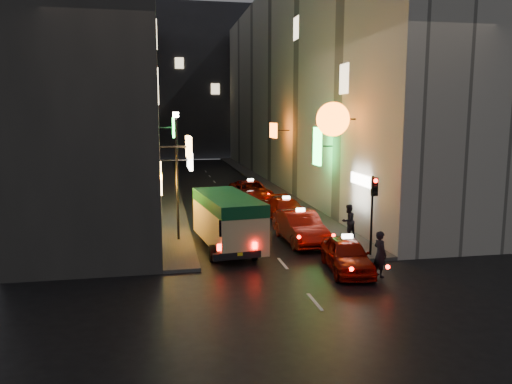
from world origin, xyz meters
TOP-DOWN VIEW (x-y plane):
  - ground at (0.00, 0.00)m, footprint 120.00×120.00m
  - building_left at (-8.00, 33.99)m, footprint 7.70×52.00m
  - building_right at (8.00, 33.99)m, footprint 8.09×52.00m
  - building_far at (0.00, 66.00)m, footprint 30.00×10.00m
  - sidewalk_left at (-4.25, 34.00)m, footprint 1.50×52.00m
  - sidewalk_right at (4.25, 34.00)m, footprint 1.50×52.00m
  - minibus at (-1.99, 11.20)m, footprint 2.83×6.20m
  - taxi_near at (2.29, 7.03)m, footprint 2.57×5.13m
  - taxi_second at (1.71, 11.83)m, footprint 2.51×5.75m
  - taxi_third at (2.22, 16.63)m, footprint 2.37×5.14m
  - taxi_far at (1.41, 23.92)m, footprint 2.52×5.69m
  - pedestrian_crossing at (3.30, 6.15)m, footprint 0.57×0.75m
  - pedestrian_sidewalk at (4.19, 11.80)m, footprint 0.84×0.71m
  - traffic_light at (4.00, 8.47)m, footprint 0.26×0.43m
  - lamp_post at (-4.20, 13.00)m, footprint 0.28×0.28m

SIDE VIEW (x-z plane):
  - ground at x=0.00m, z-range 0.00..0.00m
  - sidewalk_left at x=-4.25m, z-range 0.00..0.15m
  - sidewalk_right at x=4.25m, z-range 0.00..0.15m
  - taxi_near at x=2.29m, z-range -0.08..1.65m
  - taxi_third at x=2.22m, z-range -0.08..1.68m
  - taxi_far at x=1.41m, z-range -0.08..1.87m
  - taxi_second at x=1.71m, z-range -0.08..1.89m
  - pedestrian_crossing at x=3.30m, z-range 0.00..2.04m
  - pedestrian_sidewalk at x=4.19m, z-range 0.15..2.05m
  - minibus at x=-1.99m, z-range 0.34..2.90m
  - traffic_light at x=4.00m, z-range 0.94..4.44m
  - lamp_post at x=-4.20m, z-range 0.61..6.84m
  - building_left at x=-8.00m, z-range 0.00..18.00m
  - building_right at x=8.00m, z-range 0.00..18.00m
  - building_far at x=0.00m, z-range 0.00..22.00m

